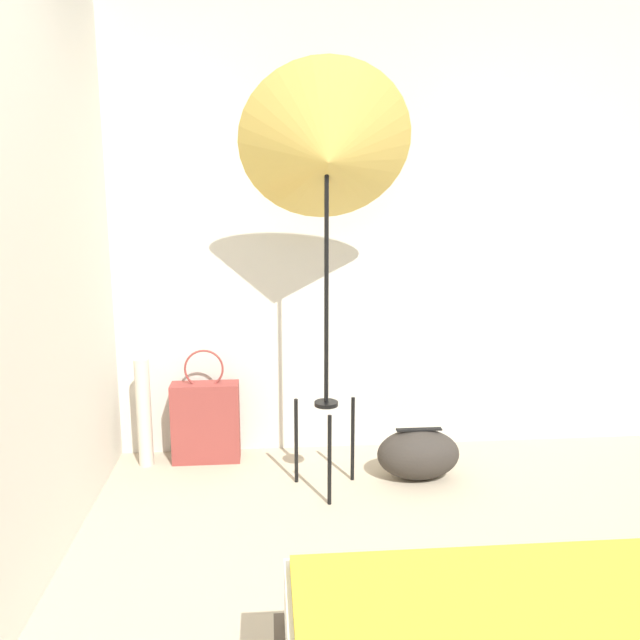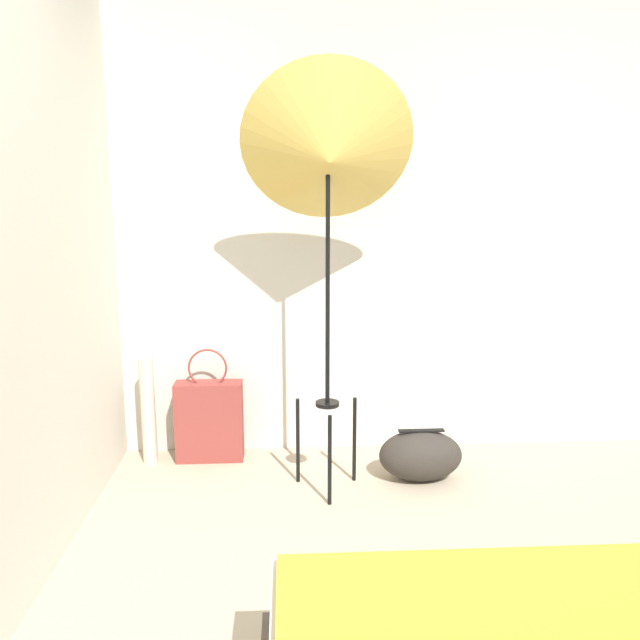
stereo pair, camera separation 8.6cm
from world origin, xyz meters
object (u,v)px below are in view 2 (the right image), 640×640
(tote_bag, at_px, (209,420))
(duffel_bag, at_px, (420,455))
(photo_umbrella, at_px, (328,155))
(paper_roll, at_px, (148,411))

(tote_bag, height_order, duffel_bag, tote_bag)
(photo_umbrella, xyz_separation_m, tote_bag, (-0.65, 0.41, -1.44))
(photo_umbrella, bearing_deg, paper_roll, 159.01)
(photo_umbrella, distance_m, duffel_bag, 1.63)
(photo_umbrella, relative_size, paper_roll, 3.42)
(tote_bag, relative_size, paper_roll, 1.06)
(duffel_bag, bearing_deg, paper_roll, 168.60)
(tote_bag, bearing_deg, duffel_bag, -15.95)
(tote_bag, relative_size, duffel_bag, 1.48)
(paper_roll, bearing_deg, photo_umbrella, -20.99)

